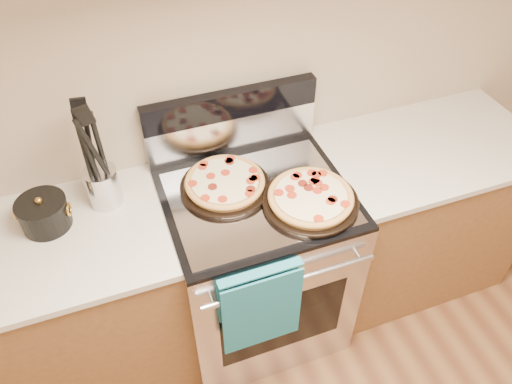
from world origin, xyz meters
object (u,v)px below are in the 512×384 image
object	(u,v)px
pepperoni_pizza_back	(225,183)
saucepan	(44,215)
pepperoni_pizza_front	(311,199)
range_body	(256,264)
utensil_crock	(103,187)

from	to	relation	value
pepperoni_pizza_back	saucepan	size ratio (longest dim) A/B	2.00
saucepan	pepperoni_pizza_back	bearing A→B (deg)	-4.43
pepperoni_pizza_back	pepperoni_pizza_front	bearing A→B (deg)	-34.58
range_body	saucepan	bearing A→B (deg)	171.29
range_body	saucepan	distance (m)	0.97
pepperoni_pizza_front	saucepan	bearing A→B (deg)	165.56
range_body	pepperoni_pizza_back	xyz separation A→B (m)	(-0.11, 0.07, 0.50)
pepperoni_pizza_back	utensil_crock	bearing A→B (deg)	167.36
pepperoni_pizza_back	utensil_crock	world-z (taller)	utensil_crock
utensil_crock	saucepan	size ratio (longest dim) A/B	0.90
pepperoni_pizza_back	saucepan	bearing A→B (deg)	175.57
utensil_crock	saucepan	bearing A→B (deg)	-167.72
pepperoni_pizza_back	saucepan	distance (m)	0.70
range_body	saucepan	xyz separation A→B (m)	(-0.81, 0.12, 0.52)
range_body	utensil_crock	size ratio (longest dim) A/B	5.47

